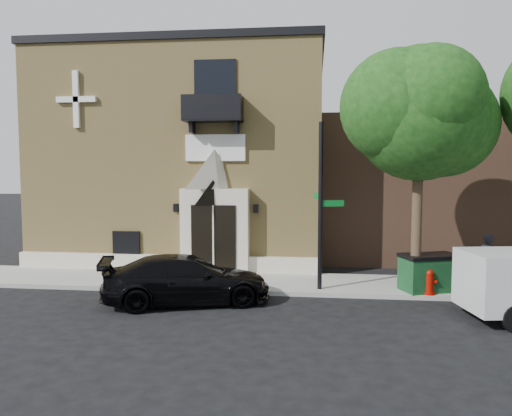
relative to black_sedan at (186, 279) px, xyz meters
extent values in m
plane|color=black|center=(1.10, 1.16, -0.74)|extent=(120.00, 120.00, 0.00)
cube|color=gray|center=(2.10, 2.66, -0.66)|extent=(42.00, 3.00, 0.15)
cube|color=tan|center=(-1.90, 9.16, 3.76)|extent=(12.00, 10.00, 9.00)
cube|color=black|center=(-1.90, 9.16, 8.41)|extent=(12.20, 10.20, 0.30)
cube|color=beige|center=(-1.90, 4.04, -0.29)|extent=(12.00, 0.30, 0.60)
cube|color=beige|center=(0.10, 3.91, 1.01)|extent=(2.60, 0.55, 3.20)
pyramid|color=beige|center=(0.10, 3.91, 3.36)|extent=(2.60, 0.55, 1.50)
cube|color=black|center=(0.10, 3.62, 0.71)|extent=(1.70, 0.06, 2.60)
cube|color=beige|center=(0.10, 3.58, 0.71)|extent=(0.06, 0.04, 2.60)
cube|color=white|center=(0.10, 4.10, 4.16)|extent=(2.30, 0.10, 1.00)
cube|color=black|center=(0.10, 3.71, 5.16)|extent=(2.20, 0.90, 0.10)
cube|color=black|center=(0.10, 3.28, 5.61)|extent=(2.20, 0.06, 0.90)
cube|color=black|center=(-0.95, 3.71, 5.61)|extent=(0.06, 0.90, 0.90)
cube|color=black|center=(1.15, 3.71, 5.61)|extent=(0.06, 0.90, 0.90)
cube|color=black|center=(0.10, 4.13, 6.36)|extent=(1.60, 0.08, 2.20)
cube|color=white|center=(-5.40, 4.08, 6.06)|extent=(0.22, 0.14, 2.20)
cube|color=white|center=(-5.40, 4.08, 6.06)|extent=(1.60, 0.14, 0.22)
cube|color=black|center=(-3.50, 4.11, 0.41)|extent=(1.10, 0.10, 1.00)
cube|color=orange|center=(-3.50, 4.14, 0.41)|extent=(0.85, 0.06, 0.75)
cube|color=black|center=(-1.45, 4.04, 1.86)|extent=(0.18, 0.18, 0.32)
cube|color=black|center=(1.65, 4.04, 1.86)|extent=(0.18, 0.18, 0.32)
cube|color=brown|center=(13.10, 10.16, 2.46)|extent=(18.00, 8.00, 6.40)
cylinder|color=#38281C|center=(7.10, 1.61, 1.51)|extent=(0.32, 0.32, 4.20)
sphere|color=#113A0F|center=(7.10, 1.61, 5.08)|extent=(4.20, 4.20, 4.20)
sphere|color=#113A0F|center=(7.90, 1.91, 4.78)|extent=(3.36, 3.36, 3.36)
sphere|color=#113A0F|center=(6.40, 1.41, 5.28)|extent=(3.57, 3.57, 3.57)
sphere|color=#113A0F|center=(7.30, 0.91, 5.48)|extent=(3.15, 3.15, 3.15)
imported|color=black|center=(0.00, 0.00, 0.00)|extent=(5.47, 3.49, 1.48)
cylinder|color=black|center=(8.61, 0.06, -0.39)|extent=(0.73, 0.35, 0.70)
cylinder|color=black|center=(4.05, 1.71, 2.15)|extent=(0.15, 0.15, 5.47)
cube|color=#076320|center=(4.45, 1.82, 2.24)|extent=(0.76, 0.24, 0.20)
cube|color=#076320|center=(3.94, 2.10, 2.47)|extent=(0.24, 0.76, 0.20)
cylinder|color=#8F0B02|center=(7.48, 1.36, -0.55)|extent=(0.36, 0.36, 0.08)
cylinder|color=#8F0B02|center=(7.48, 1.36, -0.23)|extent=(0.26, 0.26, 0.55)
sphere|color=#8F0B02|center=(7.48, 1.36, 0.08)|extent=(0.26, 0.26, 0.26)
cylinder|color=#8F0B02|center=(7.48, 1.36, -0.19)|extent=(0.45, 0.12, 0.12)
cube|color=#103B18|center=(7.61, 1.90, -0.05)|extent=(2.00, 1.53, 1.08)
cube|color=black|center=(7.61, 1.90, 0.54)|extent=(2.06, 1.59, 0.12)
imported|color=#46632D|center=(0.14, 3.85, -0.23)|extent=(0.70, 0.63, 0.72)
imported|color=black|center=(9.64, 2.75, 0.30)|extent=(0.71, 0.53, 1.78)
camera|label=1|loc=(3.87, -14.64, 3.39)|focal=35.00mm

